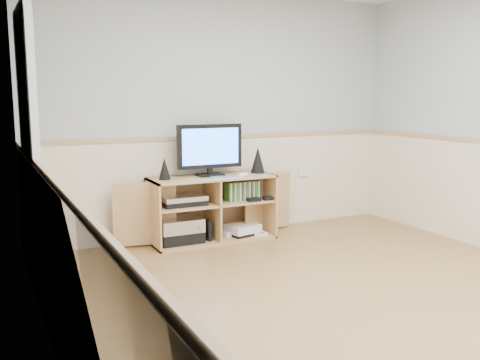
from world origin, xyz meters
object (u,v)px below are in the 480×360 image
monitor (210,148)px  keyboard (227,177)px  media_cabinet (210,207)px  game_consoles (241,230)px

monitor → keyboard: bearing=-61.1°
monitor → keyboard: 0.35m
monitor → keyboard: size_ratio=2.11×
media_cabinet → keyboard: (0.10, -0.20, 0.32)m
monitor → game_consoles: (0.32, -0.06, -0.86)m
monitor → game_consoles: monitor is taller
monitor → game_consoles: 0.92m
monitor → game_consoles: size_ratio=1.48×
media_cabinet → monitor: 0.60m
keyboard → game_consoles: (0.22, 0.13, -0.59)m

